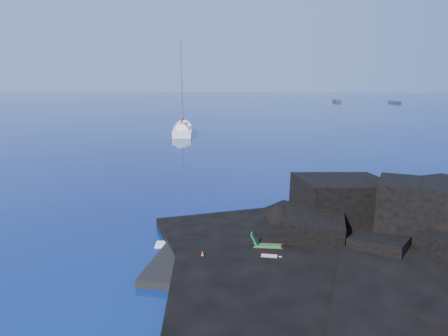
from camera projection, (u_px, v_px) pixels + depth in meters
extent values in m
plane|color=#040A3E|center=(148.00, 267.00, 20.42)|extent=(400.00, 400.00, 0.00)
cube|color=black|center=(244.00, 266.00, 20.58)|extent=(9.08, 6.86, 0.70)
cube|color=white|center=(269.00, 261.00, 20.21)|extent=(1.87, 1.04, 0.05)
cone|color=#FD470D|center=(203.00, 256.00, 20.19)|extent=(0.40, 0.40, 0.49)
cube|color=#29292E|center=(337.00, 102.00, 138.73)|extent=(1.94, 5.25, 0.69)
cube|color=#27262B|center=(395.00, 103.00, 134.33)|extent=(2.85, 4.73, 0.60)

